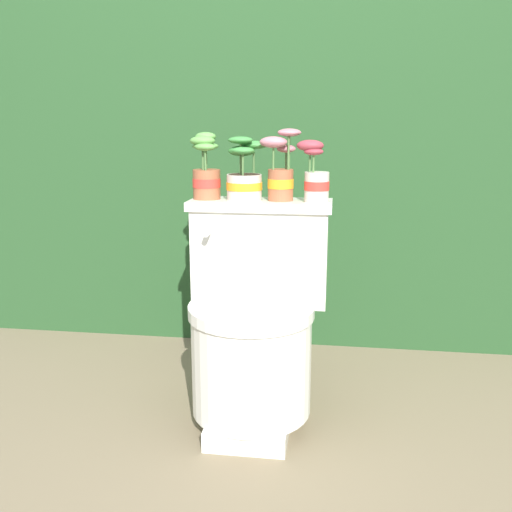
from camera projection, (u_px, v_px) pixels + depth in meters
The scene contains 7 objects.
ground_plane at pixel (264, 430), 1.87m from camera, with size 12.00×12.00×0.00m, color #75664C.
hedge_backdrop at pixel (296, 150), 2.86m from camera, with size 2.88×0.94×1.69m.
toilet at pixel (254, 326), 1.88m from camera, with size 0.48×0.51×0.73m.
potted_plant_left at pixel (206, 171), 1.94m from camera, with size 0.10×0.12×0.23m.
potted_plant_midleft at pixel (245, 176), 1.93m from camera, with size 0.13×0.14×0.21m.
potted_plant_middle at pixel (281, 170), 1.91m from camera, with size 0.13×0.11×0.24m.
potted_plant_midright at pixel (315, 177), 1.87m from camera, with size 0.11×0.08×0.20m.
Camera 1 is at (0.21, -1.68, 0.99)m, focal length 40.00 mm.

